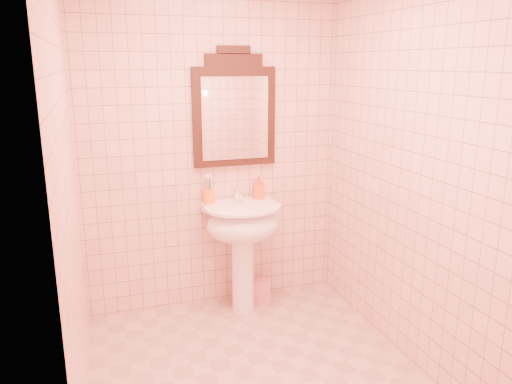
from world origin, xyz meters
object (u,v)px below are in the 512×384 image
object	(u,v)px
toothbrush_cup	(209,196)
soap_dispenser	(259,188)
mirror	(234,112)
towel	(260,291)
pedestal_sink	(243,231)

from	to	relation	value
toothbrush_cup	soap_dispenser	world-z (taller)	toothbrush_cup
mirror	towel	xyz separation A→B (m)	(0.17, -0.11, -1.45)
mirror	toothbrush_cup	size ratio (longest dim) A/B	4.36
pedestal_sink	toothbrush_cup	xyz separation A→B (m)	(-0.23, 0.15, 0.26)
pedestal_sink	soap_dispenser	world-z (taller)	soap_dispenser
mirror	soap_dispenser	size ratio (longest dim) A/B	4.88
soap_dispenser	towel	bearing A→B (deg)	-83.88
pedestal_sink	toothbrush_cup	world-z (taller)	toothbrush_cup
pedestal_sink	soap_dispenser	distance (m)	0.38
mirror	towel	distance (m)	1.47
pedestal_sink	towel	size ratio (longest dim) A/B	4.36
soap_dispenser	towel	world-z (taller)	soap_dispenser
pedestal_sink	towel	distance (m)	0.60
toothbrush_cup	soap_dispenser	distance (m)	0.41
soap_dispenser	pedestal_sink	bearing A→B (deg)	-125.73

